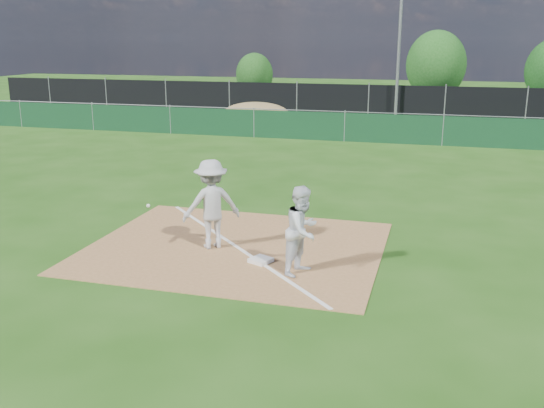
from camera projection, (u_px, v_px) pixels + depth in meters
The scene contains 16 objects.
ground at pixel (321, 164), 21.01m from camera, with size 90.00×90.00×0.00m, color #1E4A0F.
infield_dirt at pixel (236, 247), 12.66m from camera, with size 6.00×5.00×0.02m, color olive.
foul_line at pixel (236, 246), 12.66m from camera, with size 0.08×7.00×0.01m, color white.
green_fence at pixel (345, 127), 25.49m from camera, with size 44.00×0.05×1.20m, color #0D331B.
dirt_mound at pixel (256, 114), 30.06m from camera, with size 3.38×2.60×1.17m, color olive.
black_fence at pixel (368, 102), 32.84m from camera, with size 46.00×0.04×1.80m, color black.
parking_lot at pixel (378, 108), 37.71m from camera, with size 46.00×9.00×0.01m, color black.
light_pole at pixel (399, 43), 31.34m from camera, with size 0.16×0.16×8.00m, color slate.
first_base at pixel (261, 260), 11.77m from camera, with size 0.37×0.37×0.08m, color white.
play_at_first at pixel (211, 204), 12.39m from camera, with size 2.09×1.24×1.85m.
runner at pixel (303, 230), 11.07m from camera, with size 0.81×0.63×1.66m, color silver.
car_left at pixel (289, 96), 37.77m from camera, with size 1.69×4.20×1.43m, color #B1B3B9.
car_mid at pixel (331, 96), 38.05m from camera, with size 1.48×4.24×1.40m, color black.
car_right at pixel (483, 102), 34.99m from camera, with size 1.80×4.42×1.28m, color black.
tree_left at pixel (254, 75), 44.25m from camera, with size 2.70×2.70×3.20m.
tree_mid at pixel (436, 65), 41.26m from camera, with size 4.02×4.02×4.77m.
Camera 1 is at (3.99, -10.31, 4.23)m, focal length 40.00 mm.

